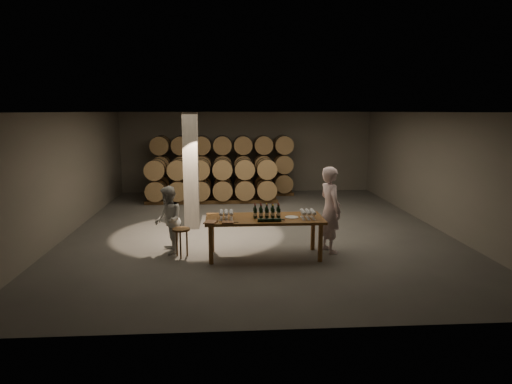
{
  "coord_description": "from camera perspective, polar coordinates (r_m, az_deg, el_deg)",
  "views": [
    {
      "loc": [
        -0.85,
        -12.32,
        3.23
      ],
      "look_at": [
        -0.05,
        -0.38,
        1.1
      ],
      "focal_mm": 32.0,
      "sensor_mm": 36.0,
      "label": 1
    }
  ],
  "objects": [
    {
      "name": "notebook_corner",
      "position": [
        9.71,
        -5.7,
        -3.76
      ],
      "size": [
        0.31,
        0.35,
        0.03
      ],
      "primitive_type": "cube",
      "rotation": [
        0.0,
        0.0,
        -0.26
      ],
      "color": "brown",
      "rests_on": "tasting_table"
    },
    {
      "name": "person_woman",
      "position": [
        10.61,
        -10.9,
        -3.46
      ],
      "size": [
        0.75,
        0.87,
        1.55
      ],
      "primitive_type": "imported",
      "rotation": [
        0.0,
        0.0,
        -1.33
      ],
      "color": "silver",
      "rests_on": "ground"
    },
    {
      "name": "notebook_near",
      "position": [
        9.65,
        -3.52,
        -3.8
      ],
      "size": [
        0.26,
        0.22,
        0.03
      ],
      "primitive_type": "cube",
      "rotation": [
        0.0,
        0.0,
        -0.09
      ],
      "color": "brown",
      "rests_on": "tasting_table"
    },
    {
      "name": "stool",
      "position": [
        10.33,
        -9.34,
        -5.16
      ],
      "size": [
        0.39,
        0.39,
        0.66
      ],
      "rotation": [
        0.0,
        0.0,
        -0.07
      ],
      "color": "brown",
      "rests_on": "ground"
    },
    {
      "name": "plate",
      "position": [
        10.14,
        4.48,
        -3.17
      ],
      "size": [
        0.3,
        0.3,
        0.02
      ],
      "primitive_type": "cylinder",
      "color": "silver",
      "rests_on": "tasting_table"
    },
    {
      "name": "barrel_stack_front",
      "position": [
        16.31,
        -5.56,
        1.56
      ],
      "size": [
        4.7,
        0.95,
        1.57
      ],
      "color": "brown",
      "rests_on": "ground"
    },
    {
      "name": "person_man",
      "position": [
        10.62,
        9.26,
        -2.18
      ],
      "size": [
        0.66,
        0.83,
        1.99
      ],
      "primitive_type": "imported",
      "rotation": [
        0.0,
        0.0,
        1.85
      ],
      "color": "#F5D5DB",
      "rests_on": "ground"
    },
    {
      "name": "pen",
      "position": [
        9.69,
        -2.64,
        -3.79
      ],
      "size": [
        0.15,
        0.06,
        0.01
      ],
      "primitive_type": "cylinder",
      "rotation": [
        0.0,
        1.57,
        -0.33
      ],
      "color": "black",
      "rests_on": "tasting_table"
    },
    {
      "name": "barrel_stack_back",
      "position": [
        17.64,
        -4.18,
        3.44
      ],
      "size": [
        5.48,
        0.95,
        2.31
      ],
      "color": "brown",
      "rests_on": "ground"
    },
    {
      "name": "tasting_table",
      "position": [
        10.15,
        1.06,
        -3.77
      ],
      "size": [
        2.6,
        1.1,
        0.9
      ],
      "color": "brown",
      "rests_on": "ground"
    },
    {
      "name": "glass_cluster_left",
      "position": [
        10.01,
        -3.75,
        -2.62
      ],
      "size": [
        0.31,
        0.42,
        0.18
      ],
      "color": "silver",
      "rests_on": "tasting_table"
    },
    {
      "name": "lying_bottles",
      "position": [
        9.74,
        1.73,
        -3.52
      ],
      "size": [
        0.59,
        0.07,
        0.07
      ],
      "color": "black",
      "rests_on": "tasting_table"
    },
    {
      "name": "room",
      "position": [
        12.66,
        -8.13,
        2.6
      ],
      "size": [
        12.0,
        12.0,
        12.0
      ],
      "color": "#54524F",
      "rests_on": "ground"
    },
    {
      "name": "bottle_cluster",
      "position": [
        10.11,
        1.35,
        -2.58
      ],
      "size": [
        0.6,
        0.23,
        0.31
      ],
      "color": "black",
      "rests_on": "tasting_table"
    },
    {
      "name": "glass_cluster_right",
      "position": [
        10.1,
        6.5,
        -2.53
      ],
      "size": [
        0.31,
        0.42,
        0.19
      ],
      "color": "silver",
      "rests_on": "tasting_table"
    }
  ]
}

